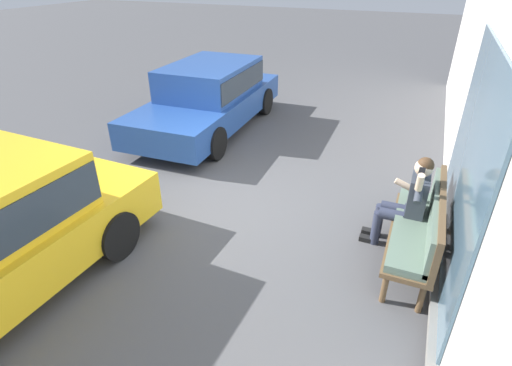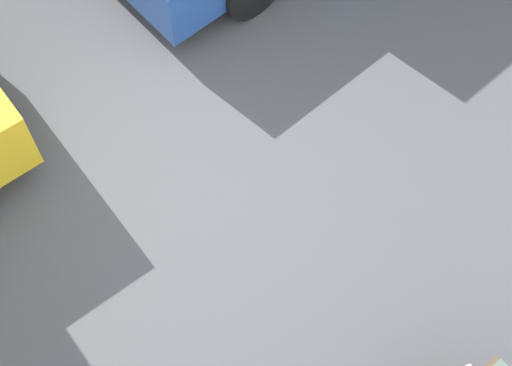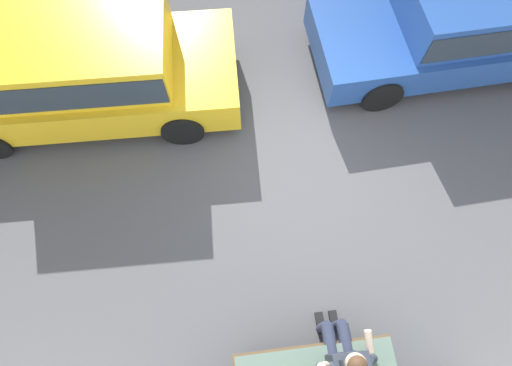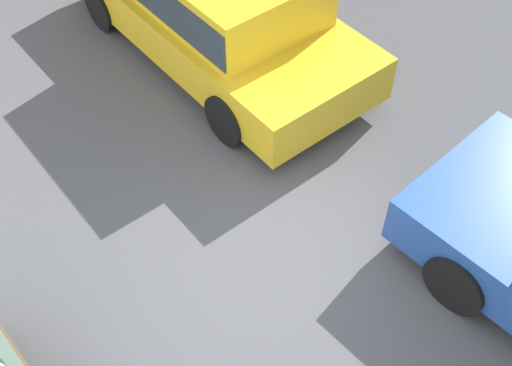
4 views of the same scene
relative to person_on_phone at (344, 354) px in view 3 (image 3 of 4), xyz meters
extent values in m
plane|color=#4C4C4F|center=(0.06, -2.67, -0.70)|extent=(60.00, 60.00, 0.00)
cylinder|color=brown|center=(1.16, -0.06, -0.51)|extent=(0.07, 0.07, 0.39)
cylinder|color=brown|center=(-0.55, -0.06, -0.51)|extent=(0.07, 0.07, 0.39)
cylinder|color=#2D3347|center=(0.09, -0.11, -0.20)|extent=(0.15, 0.42, 0.15)
cylinder|color=#2D3347|center=(0.09, -0.32, -0.45)|extent=(0.12, 0.12, 0.50)
cube|color=black|center=(0.09, -0.40, -0.67)|extent=(0.10, 0.24, 0.07)
cylinder|color=#2D3347|center=(-0.09, -0.11, -0.20)|extent=(0.15, 0.42, 0.15)
cylinder|color=#2D3347|center=(-0.09, -0.32, -0.45)|extent=(0.12, 0.12, 0.50)
cube|color=black|center=(-0.09, -0.40, -0.67)|extent=(0.10, 0.24, 0.07)
cube|color=#2D3347|center=(0.00, 0.10, -0.20)|extent=(0.34, 0.24, 0.14)
cube|color=#333842|center=(0.00, 0.10, 0.08)|extent=(0.38, 0.22, 0.56)
sphere|color=beige|center=(0.00, 0.10, 0.50)|extent=(0.22, 0.22, 0.22)
sphere|color=#4C331E|center=(0.00, 0.11, 0.53)|extent=(0.20, 0.20, 0.20)
cylinder|color=#333842|center=(-0.24, 0.08, 0.19)|extent=(0.20, 0.10, 0.28)
cylinder|color=beige|center=(-0.29, -0.08, 0.07)|extent=(0.08, 0.27, 0.17)
cylinder|color=beige|center=(0.31, 0.08, 0.45)|extent=(0.16, 0.08, 0.25)
cube|color=#232328|center=(0.14, 0.08, 0.49)|extent=(0.02, 0.07, 0.15)
cube|color=#23478E|center=(-2.82, -4.51, -0.18)|extent=(4.62, 2.00, 0.55)
cube|color=#23478E|center=(-3.00, -4.52, 0.42)|extent=(2.43, 1.69, 0.65)
cube|color=#28333D|center=(-3.00, -4.52, 0.42)|extent=(2.38, 1.73, 0.46)
cylinder|color=black|center=(-1.44, -3.58, -0.38)|extent=(0.65, 0.21, 0.65)
cylinder|color=black|center=(-1.37, -5.32, -0.38)|extent=(0.65, 0.21, 0.65)
cube|color=gold|center=(3.09, -4.28, -0.17)|extent=(4.68, 2.02, 0.59)
cube|color=gold|center=(2.90, -4.28, 0.47)|extent=(2.46, 1.72, 0.68)
cube|color=#28333D|center=(2.90, -4.28, 0.47)|extent=(2.41, 1.76, 0.48)
cylinder|color=black|center=(4.49, -5.22, -0.38)|extent=(0.65, 0.20, 0.65)
cylinder|color=black|center=(1.68, -3.34, -0.38)|extent=(0.65, 0.20, 0.65)
cylinder|color=black|center=(1.62, -5.13, -0.38)|extent=(0.65, 0.20, 0.65)
camera|label=1|loc=(4.79, -0.07, 2.70)|focal=28.00mm
camera|label=2|loc=(1.37, -0.07, 4.62)|focal=55.00mm
camera|label=3|loc=(0.96, -0.07, 4.78)|focal=28.00mm
camera|label=4|loc=(-2.62, -0.07, 4.81)|focal=45.00mm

